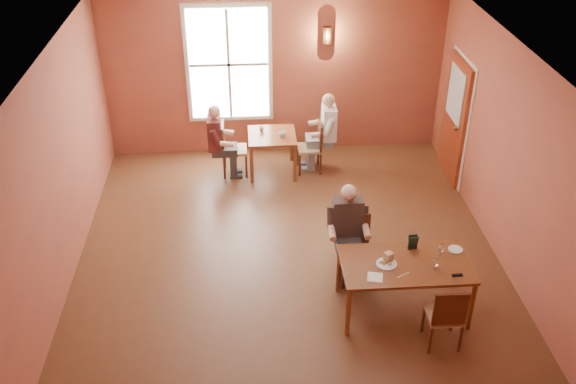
{
  "coord_description": "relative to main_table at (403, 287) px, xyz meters",
  "views": [
    {
      "loc": [
        -0.54,
        -7.25,
        5.64
      ],
      "look_at": [
        0.0,
        0.2,
        1.05
      ],
      "focal_mm": 40.0,
      "sensor_mm": 36.0,
      "label": 1
    }
  ],
  "objects": [
    {
      "name": "door",
      "position": [
        1.58,
        3.39,
        0.68
      ],
      "size": [
        0.12,
        1.04,
        2.1
      ],
      "primitive_type": "cube",
      "color": "maroon",
      "rests_on": "ground"
    },
    {
      "name": "wall_back",
      "position": [
        -1.36,
        4.59,
        1.13
      ],
      "size": [
        6.0,
        0.04,
        3.0
      ],
      "primitive_type": "cube",
      "color": "brown",
      "rests_on": "ground"
    },
    {
      "name": "ground",
      "position": [
        -1.36,
        1.09,
        -0.37
      ],
      "size": [
        6.0,
        7.0,
        0.01
      ],
      "primitive_type": "cube",
      "color": "brown",
      "rests_on": "ground"
    },
    {
      "name": "sandwich",
      "position": [
        -0.21,
        0.05,
        0.43
      ],
      "size": [
        0.13,
        0.12,
        0.11
      ],
      "primitive_type": "cube",
      "rotation": [
        0.0,
        0.0,
        0.54
      ],
      "color": "tan",
      "rests_on": "main_table"
    },
    {
      "name": "ceiling",
      "position": [
        -1.36,
        1.09,
        2.63
      ],
      "size": [
        6.0,
        7.0,
        0.04
      ],
      "primitive_type": "cube",
      "color": "white",
      "rests_on": "wall_back"
    },
    {
      "name": "main_table",
      "position": [
        0.0,
        0.0,
        0.0
      ],
      "size": [
        1.6,
        0.9,
        0.75
      ],
      "primitive_type": null,
      "color": "brown",
      "rests_on": "ground"
    },
    {
      "name": "chair_diner_maroon",
      "position": [
        -2.12,
        3.72,
        0.1
      ],
      "size": [
        0.42,
        0.42,
        0.95
      ],
      "primitive_type": null,
      "rotation": [
        0.0,
        0.0,
        -1.57
      ],
      "color": "#4F2E18",
      "rests_on": "ground"
    },
    {
      "name": "second_table",
      "position": [
        -1.47,
        3.72,
        -0.01
      ],
      "size": [
        0.81,
        0.81,
        0.72
      ],
      "primitive_type": null,
      "color": "brown",
      "rests_on": "ground"
    },
    {
      "name": "wall_sconce",
      "position": [
        -0.46,
        4.49,
        1.83
      ],
      "size": [
        0.16,
        0.16,
        0.28
      ],
      "primitive_type": "cylinder",
      "color": "brown",
      "rests_on": "wall_back"
    },
    {
      "name": "diner_maroon",
      "position": [
        -2.15,
        3.72,
        0.27
      ],
      "size": [
        0.51,
        0.51,
        1.29
      ],
      "primitive_type": null,
      "rotation": [
        0.0,
        0.0,
        -1.57
      ],
      "color": "maroon",
      "rests_on": "ground"
    },
    {
      "name": "goblet_a",
      "position": [
        0.48,
        0.13,
        0.46
      ],
      "size": [
        0.08,
        0.08,
        0.17
      ],
      "primitive_type": null,
      "rotation": [
        0.0,
        0.0,
        -0.22
      ],
      "color": "white",
      "rests_on": "main_table"
    },
    {
      "name": "knife",
      "position": [
        -0.08,
        -0.22,
        0.38
      ],
      "size": [
        0.17,
        0.1,
        0.0
      ],
      "primitive_type": "cube",
      "rotation": [
        0.0,
        0.0,
        0.49
      ],
      "color": "silver",
      "rests_on": "main_table"
    },
    {
      "name": "napkin",
      "position": [
        -0.43,
        -0.25,
        0.38
      ],
      "size": [
        0.22,
        0.22,
        0.01
      ],
      "primitive_type": "cube",
      "rotation": [
        0.0,
        0.0,
        -0.23
      ],
      "color": "white",
      "rests_on": "main_table"
    },
    {
      "name": "wall_left",
      "position": [
        -4.36,
        1.09,
        1.13
      ],
      "size": [
        0.04,
        7.0,
        3.0
      ],
      "primitive_type": "cube",
      "color": "brown",
      "rests_on": "ground"
    },
    {
      "name": "wall_front",
      "position": [
        -1.36,
        -2.41,
        1.13
      ],
      "size": [
        6.0,
        0.04,
        3.0
      ],
      "primitive_type": "cube",
      "color": "brown",
      "rests_on": "ground"
    },
    {
      "name": "menu_stand",
      "position": [
        0.15,
        0.29,
        0.47
      ],
      "size": [
        0.13,
        0.07,
        0.2
      ],
      "primitive_type": "cube",
      "rotation": [
        0.0,
        0.0,
        0.12
      ],
      "color": "black",
      "rests_on": "main_table"
    },
    {
      "name": "window",
      "position": [
        -2.16,
        4.54,
        1.33
      ],
      "size": [
        1.36,
        0.1,
        1.96
      ],
      "primitive_type": "cube",
      "color": "white",
      "rests_on": "wall_back"
    },
    {
      "name": "chair_empty",
      "position": [
        0.35,
        -0.6,
        0.08
      ],
      "size": [
        0.41,
        0.41,
        0.9
      ],
      "primitive_type": null,
      "rotation": [
        0.0,
        0.0,
        -0.02
      ],
      "color": "brown",
      "rests_on": "ground"
    },
    {
      "name": "goblet_c",
      "position": [
        0.32,
        -0.15,
        0.46
      ],
      "size": [
        0.08,
        0.08,
        0.17
      ],
      "primitive_type": null,
      "rotation": [
        0.0,
        0.0,
        -0.26
      ],
      "color": "white",
      "rests_on": "main_table"
    },
    {
      "name": "diner_main",
      "position": [
        -0.5,
        0.62,
        0.28
      ],
      "size": [
        0.52,
        0.52,
        1.31
      ],
      "primitive_type": null,
      "rotation": [
        0.0,
        0.0,
        3.14
      ],
      "color": "#35241B",
      "rests_on": "ground"
    },
    {
      "name": "cup_b",
      "position": [
        -1.64,
        3.88,
        0.39
      ],
      "size": [
        0.11,
        0.11,
        0.09
      ],
      "primitive_type": "imported",
      "rotation": [
        0.0,
        0.0,
        -0.16
      ],
      "color": "silver",
      "rests_on": "second_table"
    },
    {
      "name": "wall_right",
      "position": [
        1.64,
        1.09,
        1.13
      ],
      "size": [
        0.04,
        7.0,
        3.0
      ],
      "primitive_type": "cube",
      "color": "brown",
      "rests_on": "ground"
    },
    {
      "name": "cup_a",
      "position": [
        -1.29,
        3.64,
        0.39
      ],
      "size": [
        0.13,
        0.13,
        0.09
      ],
      "primitive_type": "imported",
      "rotation": [
        0.0,
        0.0,
        0.09
      ],
      "color": "white",
      "rests_on": "second_table"
    },
    {
      "name": "chair_diner_main",
      "position": [
        -0.5,
        0.65,
        0.1
      ],
      "size": [
        0.42,
        0.42,
        0.94
      ],
      "primitive_type": null,
      "rotation": [
        0.0,
        0.0,
        3.14
      ],
      "color": "#452A16",
      "rests_on": "ground"
    },
    {
      "name": "chair_diner_white",
      "position": [
        -0.82,
        3.72,
        0.08
      ],
      "size": [
        0.4,
        0.4,
        0.91
      ],
      "primitive_type": null,
      "rotation": [
        0.0,
        0.0,
        1.57
      ],
      "color": "#542B13",
      "rests_on": "ground"
    },
    {
      "name": "sunglasses",
      "position": [
        0.56,
        -0.28,
        0.38
      ],
      "size": [
        0.13,
        0.05,
        0.02
      ],
      "primitive_type": "cube",
      "rotation": [
        0.0,
        0.0,
        0.07
      ],
      "color": "black",
      "rests_on": "main_table"
    },
    {
      "name": "plate_food",
      "position": [
        -0.24,
        -0.01,
        0.39
      ],
      "size": [
        0.29,
        0.29,
        0.03
      ],
      "primitive_type": "cylinder",
      "rotation": [
        0.0,
        0.0,
        0.14
      ],
      "color": "white",
      "rests_on": "main_table"
    },
    {
      "name": "side_plate",
      "position": [
        0.69,
        0.22,
        0.38
      ],
      "size": [
        0.24,
        0.24,
        0.01
      ],
      "primitive_type": "cylinder",
      "rotation": [
        0.0,
        0.0,
        -0.37
      ],
      "color": "white",
      "rests_on": "main_table"
    },
    {
      "name": "diner_white",
      "position": [
        -0.79,
        3.72,
        0.3
      ],
      "size": [
        0.54,
        0.54,
        1.35
      ],
      "primitive_type": null,
      "rotation": [
        0.0,
        0.0,
        1.57
      ],
      "color": "white",
      "rests_on": "ground"
    }
  ]
}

